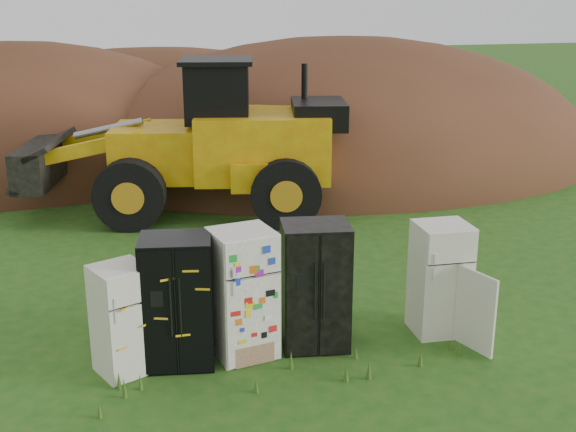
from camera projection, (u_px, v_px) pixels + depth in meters
name	position (u px, v px, depth m)	size (l,w,h in m)	color
ground	(287.00, 348.00, 10.82)	(120.00, 120.00, 0.00)	#1E5015
fridge_leftmost	(122.00, 320.00, 9.96)	(0.69, 0.67, 1.57)	silver
fridge_black_side	(178.00, 301.00, 10.16)	(0.99, 0.78, 1.89)	black
fridge_sticker	(243.00, 293.00, 10.41)	(0.85, 0.79, 1.91)	white
fridge_dark_mid	(315.00, 286.00, 10.68)	(0.98, 0.80, 1.92)	black
fridge_open_door	(440.00, 278.00, 11.15)	(0.80, 0.74, 1.77)	silver
wheel_loader	(180.00, 138.00, 16.98)	(7.59, 3.08, 3.67)	gold
dirt_mound_right	(339.00, 158.00, 23.33)	(17.10, 12.54, 7.72)	#472717
dirt_mound_left	(20.00, 164.00, 22.54)	(14.43, 10.83, 7.51)	#472717
dirt_mound_back	(155.00, 138.00, 26.55)	(18.27, 12.18, 6.54)	#472717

